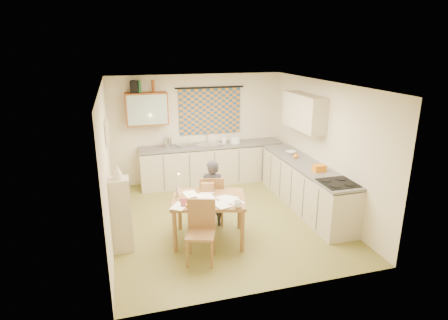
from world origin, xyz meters
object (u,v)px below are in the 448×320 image
object	(u,v)px
chair_far	(212,209)
person	(213,193)
dining_table	(209,219)
counter_right	(305,186)
stove	(336,208)
shelf_stand	(121,215)
counter_back	(212,164)

from	to	relation	value
chair_far	person	distance (m)	0.33
chair_far	dining_table	bearing A→B (deg)	83.50
counter_right	stove	xyz separation A→B (m)	(-0.00, -1.11, 0.01)
shelf_stand	stove	bearing A→B (deg)	-6.86
dining_table	person	xyz separation A→B (m)	(0.19, 0.51, 0.24)
dining_table	counter_back	bearing A→B (deg)	89.86
dining_table	person	world-z (taller)	person
shelf_stand	counter_back	bearing A→B (deg)	50.76
stove	counter_back	bearing A→B (deg)	115.73
stove	shelf_stand	bearing A→B (deg)	173.14
counter_back	counter_right	distance (m)	2.37
counter_back	stove	world-z (taller)	stove
counter_back	person	size ratio (longest dim) A/B	2.68
chair_far	shelf_stand	bearing A→B (deg)	28.67
dining_table	person	distance (m)	0.60
shelf_stand	chair_far	bearing A→B (deg)	17.28
counter_right	shelf_stand	size ratio (longest dim) A/B	2.45
stove	shelf_stand	size ratio (longest dim) A/B	0.77
counter_back	counter_right	xyz separation A→B (m)	(1.44, -1.88, -0.00)
chair_far	shelf_stand	size ratio (longest dim) A/B	0.78
counter_back	chair_far	bearing A→B (deg)	-104.08
stove	dining_table	xyz separation A→B (m)	(-2.14, 0.36, -0.08)
counter_back	stove	bearing A→B (deg)	-64.27
person	counter_right	bearing A→B (deg)	-150.44
counter_back	counter_right	bearing A→B (deg)	-52.56
counter_back	dining_table	bearing A→B (deg)	-104.90
counter_back	counter_right	size ratio (longest dim) A/B	1.12
counter_back	person	xyz separation A→B (m)	(-0.51, -2.12, 0.16)
counter_back	stove	distance (m)	3.32
counter_right	person	distance (m)	1.97
counter_back	shelf_stand	world-z (taller)	shelf_stand
counter_right	stove	distance (m)	1.11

